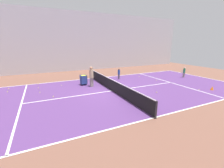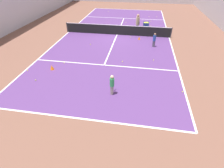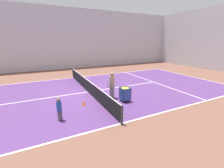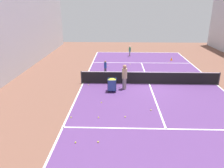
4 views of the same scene
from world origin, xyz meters
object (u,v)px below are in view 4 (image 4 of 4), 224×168
Objects in this scene: ball_cart at (112,83)px; training_cone_0 at (120,78)px; tennis_net at (150,78)px; coach_at_net at (125,75)px; child_midcourt at (105,66)px; training_cone_1 at (171,59)px; player_near_baseline at (130,50)px.

ball_cart is 3.45× the size of training_cone_0.
tennis_net is 3.23m from ball_cart.
coach_at_net reaches higher than child_midcourt.
training_cone_0 is at bearing 49.78° from training_cone_1.
tennis_net is 11.18× the size of ball_cart.
training_cone_1 is (-6.15, -9.18, -0.49)m from ball_cart.
training_cone_0 is 0.82× the size of training_cone_1.
ball_cart is 11.06m from training_cone_1.
coach_at_net reaches higher than player_near_baseline.
coach_at_net reaches higher than training_cone_0.
tennis_net is at bearing 17.02° from child_midcourt.
tennis_net is at bearing 17.11° from player_near_baseline.
coach_at_net is 1.07m from ball_cart.
training_cone_0 is at bearing -102.32° from ball_cart.
training_cone_1 is (-5.28, -8.68, -0.86)m from coach_at_net.
training_cone_1 is at bearing 88.97° from child_midcourt.
player_near_baseline is 4.88m from training_cone_1.
tennis_net is at bearing 66.19° from training_cone_1.
child_midcourt is at bearing 36.56° from training_cone_1.
ball_cart is at bearing 97.50° from coach_at_net.
training_cone_1 is (-6.86, -5.09, -0.51)m from child_midcourt.
child_midcourt is (2.43, 7.06, -0.01)m from player_near_baseline.
player_near_baseline is 7.46m from child_midcourt.
player_near_baseline reaches higher than training_cone_1.
coach_at_net is 1.52× the size of child_midcourt.
child_midcourt is 2.05m from training_cone_0.
player_near_baseline reaches higher than training_cone_0.
coach_at_net is 2.27m from training_cone_0.
player_near_baseline is at bearing -23.90° from training_cone_1.
child_midcourt is at bearing -49.96° from training_cone_0.
ball_cart is at bearing 56.17° from training_cone_1.
training_cone_0 is 8.66m from training_cone_1.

